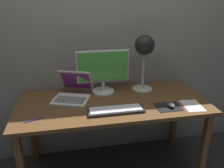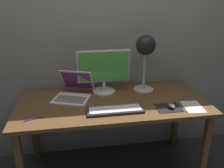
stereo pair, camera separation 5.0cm
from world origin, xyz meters
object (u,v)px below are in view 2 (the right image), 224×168
object	(u,v)px
laptop	(74,90)
pen	(34,119)
mouse	(171,106)
keyboard_main	(115,110)
desk_lamp	(146,50)
monitor	(104,70)

from	to	relation	value
laptop	pen	size ratio (longest dim) A/B	3.08
mouse	keyboard_main	bearing A→B (deg)	178.66
laptop	mouse	size ratio (longest dim) A/B	4.49
desk_lamp	mouse	size ratio (longest dim) A/B	5.41
laptop	monitor	bearing A→B (deg)	11.55
laptop	desk_lamp	xyz separation A→B (m)	(0.64, 0.04, 0.32)
mouse	desk_lamp	bearing A→B (deg)	107.36
laptop	pen	xyz separation A→B (m)	(-0.30, -0.35, -0.06)
keyboard_main	mouse	bearing A→B (deg)	-1.34
monitor	laptop	size ratio (longest dim) A/B	1.09
keyboard_main	monitor	bearing A→B (deg)	95.91
monitor	keyboard_main	size ratio (longest dim) A/B	1.07
keyboard_main	desk_lamp	distance (m)	0.62
pen	mouse	bearing A→B (deg)	0.58
pen	desk_lamp	bearing A→B (deg)	22.44
desk_lamp	laptop	bearing A→B (deg)	-176.14
desk_lamp	pen	bearing A→B (deg)	-157.56
monitor	pen	bearing A→B (deg)	-144.87
keyboard_main	laptop	size ratio (longest dim) A/B	1.02
monitor	laptop	world-z (taller)	monitor
laptop	pen	distance (m)	0.46
desk_lamp	mouse	bearing A→B (deg)	-72.64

